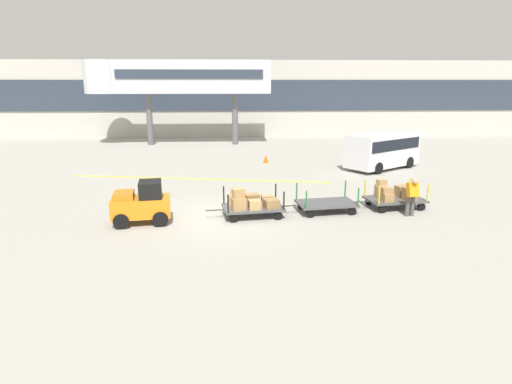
{
  "coord_description": "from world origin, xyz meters",
  "views": [
    {
      "loc": [
        0.51,
        -15.91,
        5.08
      ],
      "look_at": [
        1.33,
        0.25,
        0.91
      ],
      "focal_mm": 29.97,
      "sensor_mm": 36.0,
      "label": 1
    }
  ],
  "objects_px": {
    "baggage_cart_tail": "(395,195)",
    "safety_cone_near": "(266,159)",
    "baggage_handler": "(412,195)",
    "baggage_tug": "(142,204)",
    "baggage_cart_middle": "(326,204)",
    "shuttle_van": "(383,148)",
    "baggage_cart_lead": "(251,203)"
  },
  "relations": [
    {
      "from": "safety_cone_near",
      "to": "baggage_handler",
      "type": "bearing_deg",
      "value": -67.74
    },
    {
      "from": "baggage_cart_lead",
      "to": "baggage_handler",
      "type": "xyz_separation_m",
      "value": [
        6.2,
        -0.32,
        0.32
      ]
    },
    {
      "from": "baggage_cart_middle",
      "to": "safety_cone_near",
      "type": "relative_size",
      "value": 5.59
    },
    {
      "from": "baggage_cart_tail",
      "to": "shuttle_van",
      "type": "xyz_separation_m",
      "value": [
        2.26,
        8.22,
        0.7
      ]
    },
    {
      "from": "baggage_cart_tail",
      "to": "baggage_tug",
      "type": "bearing_deg",
      "value": -171.56
    },
    {
      "from": "baggage_cart_lead",
      "to": "safety_cone_near",
      "type": "distance_m",
      "value": 11.46
    },
    {
      "from": "baggage_cart_lead",
      "to": "safety_cone_near",
      "type": "height_order",
      "value": "baggage_cart_lead"
    },
    {
      "from": "baggage_cart_tail",
      "to": "safety_cone_near",
      "type": "relative_size",
      "value": 5.59
    },
    {
      "from": "baggage_cart_lead",
      "to": "baggage_cart_middle",
      "type": "xyz_separation_m",
      "value": [
        3.05,
        0.45,
        -0.2
      ]
    },
    {
      "from": "baggage_tug",
      "to": "safety_cone_near",
      "type": "relative_size",
      "value": 4.07
    },
    {
      "from": "baggage_cart_tail",
      "to": "baggage_cart_lead",
      "type": "bearing_deg",
      "value": -171.55
    },
    {
      "from": "baggage_cart_middle",
      "to": "shuttle_van",
      "type": "height_order",
      "value": "shuttle_van"
    },
    {
      "from": "baggage_tug",
      "to": "baggage_cart_lead",
      "type": "relative_size",
      "value": 0.73
    },
    {
      "from": "shuttle_van",
      "to": "baggage_cart_tail",
      "type": "bearing_deg",
      "value": -105.36
    },
    {
      "from": "baggage_tug",
      "to": "baggage_cart_middle",
      "type": "xyz_separation_m",
      "value": [
        7.08,
        1.05,
        -0.41
      ]
    },
    {
      "from": "baggage_cart_lead",
      "to": "baggage_cart_tail",
      "type": "relative_size",
      "value": 1.0
    },
    {
      "from": "safety_cone_near",
      "to": "shuttle_van",
      "type": "bearing_deg",
      "value": -18.18
    },
    {
      "from": "baggage_cart_tail",
      "to": "shuttle_van",
      "type": "distance_m",
      "value": 8.56
    },
    {
      "from": "baggage_cart_middle",
      "to": "baggage_handler",
      "type": "relative_size",
      "value": 1.97
    },
    {
      "from": "baggage_handler",
      "to": "safety_cone_near",
      "type": "bearing_deg",
      "value": 112.26
    },
    {
      "from": "baggage_cart_tail",
      "to": "baggage_handler",
      "type": "xyz_separation_m",
      "value": [
        0.19,
        -1.21,
        0.33
      ]
    },
    {
      "from": "baggage_cart_tail",
      "to": "baggage_handler",
      "type": "bearing_deg",
      "value": -81.04
    },
    {
      "from": "baggage_cart_middle",
      "to": "baggage_handler",
      "type": "distance_m",
      "value": 3.29
    },
    {
      "from": "baggage_tug",
      "to": "safety_cone_near",
      "type": "bearing_deg",
      "value": 65.5
    },
    {
      "from": "baggage_cart_middle",
      "to": "baggage_cart_tail",
      "type": "bearing_deg",
      "value": 8.51
    },
    {
      "from": "shuttle_van",
      "to": "safety_cone_near",
      "type": "bearing_deg",
      "value": 161.82
    },
    {
      "from": "baggage_cart_lead",
      "to": "baggage_cart_middle",
      "type": "distance_m",
      "value": 3.09
    },
    {
      "from": "baggage_cart_middle",
      "to": "baggage_handler",
      "type": "bearing_deg",
      "value": -13.74
    },
    {
      "from": "baggage_cart_lead",
      "to": "baggage_cart_tail",
      "type": "distance_m",
      "value": 6.07
    },
    {
      "from": "baggage_handler",
      "to": "shuttle_van",
      "type": "relative_size",
      "value": 0.31
    },
    {
      "from": "baggage_handler",
      "to": "safety_cone_near",
      "type": "height_order",
      "value": "baggage_handler"
    },
    {
      "from": "baggage_handler",
      "to": "safety_cone_near",
      "type": "xyz_separation_m",
      "value": [
        -4.78,
        11.69,
        -0.59
      ]
    }
  ]
}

